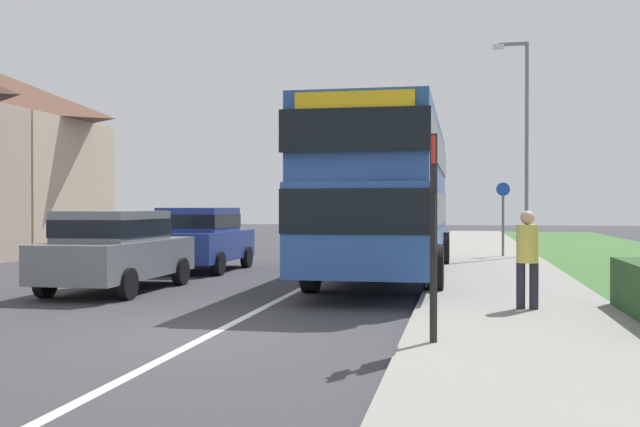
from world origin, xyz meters
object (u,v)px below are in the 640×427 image
Objects in this scene: double_decker_bus at (388,190)px; parked_car_grey at (116,247)px; cycle_route_sign at (503,216)px; street_lamp_mid at (523,134)px; bus_stop_sign at (434,223)px; pedestrian_at_stop at (527,255)px; parked_car_blue at (201,236)px.

double_decker_bus reaches higher than parked_car_grey.
street_lamp_mid is (0.63, 0.01, 2.65)m from cycle_route_sign.
street_lamp_mid reaches higher than bus_stop_sign.
street_lamp_mid is (3.70, 6.90, 1.93)m from double_decker_bus.
bus_stop_sign is (-1.34, -3.09, 0.56)m from pedestrian_at_stop.
pedestrian_at_stop is 12.60m from cycle_route_sign.
double_decker_bus is 5.39m from parked_car_blue.
parked_car_blue reaches higher than parked_car_grey.
double_decker_bus is 4.39× the size of bus_stop_sign.
parked_car_blue is 2.34× the size of pedestrian_at_stop.
pedestrian_at_stop is at bearing -64.11° from double_decker_bus.
parked_car_grey is 14.25m from street_lamp_mid.
street_lamp_mid is (0.94, 12.60, 3.10)m from pedestrian_at_stop.
parked_car_blue is 10.40m from pedestrian_at_stop.
double_decker_bus is 6.84× the size of pedestrian_at_stop.
street_lamp_mid is (8.85, 5.85, 3.15)m from parked_car_blue.
parked_car_blue is at bearing -144.59° from cycle_route_sign.
double_decker_bus reaches higher than parked_car_blue.
cycle_route_sign is at bearing 84.00° from bus_stop_sign.
bus_stop_sign reaches higher than parked_car_blue.
street_lamp_mid reaches higher than pedestrian_at_stop.
parked_car_blue is at bearing -146.53° from street_lamp_mid.
cycle_route_sign is (8.22, 5.84, 0.50)m from parked_car_blue.
cycle_route_sign reaches higher than parked_car_grey.
parked_car_grey is 1.62× the size of bus_stop_sign.
street_lamp_mid reaches higher than double_decker_bus.
pedestrian_at_stop is (7.91, -6.75, 0.04)m from parked_car_blue.
street_lamp_mid is at bearing 50.25° from parked_car_grey.
parked_car_grey is at bearing -127.71° from cycle_route_sign.
pedestrian_at_stop is at bearing -91.39° from cycle_route_sign.
bus_stop_sign is at bearing -37.23° from parked_car_grey.
street_lamp_mid is at bearing 33.47° from parked_car_blue.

